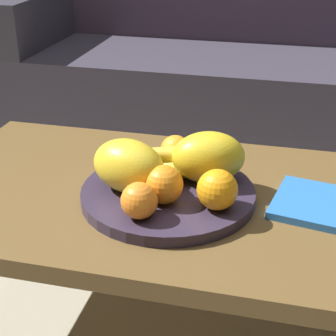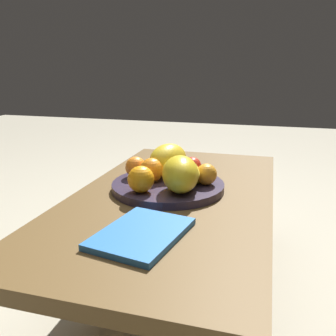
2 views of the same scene
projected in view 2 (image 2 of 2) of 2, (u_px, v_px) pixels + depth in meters
ground_plane at (173, 297)px, 1.28m from camera, size 8.00×8.00×0.00m
coffee_table at (174, 205)px, 1.18m from camera, size 1.18×0.62×0.39m
fruit_bowl at (168, 186)px, 1.20m from camera, size 0.37×0.37×0.03m
melon_large_front at (168, 160)px, 1.26m from camera, size 0.19×0.16×0.11m
melon_smaller_beside at (180, 174)px, 1.10m from camera, size 0.19×0.15×0.11m
orange_front at (152, 170)px, 1.20m from camera, size 0.08×0.08×0.08m
orange_left at (206, 174)px, 1.17m from camera, size 0.07×0.07×0.07m
orange_right at (136, 167)px, 1.25m from camera, size 0.07×0.07×0.07m
orange_back at (141, 179)px, 1.10m from camera, size 0.08×0.08×0.08m
apple_front at (192, 166)px, 1.27m from camera, size 0.07×0.07×0.07m
banana_bunch at (191, 176)px, 1.18m from camera, size 0.16×0.15×0.06m
magazine at (142, 233)px, 0.87m from camera, size 0.28×0.22×0.02m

